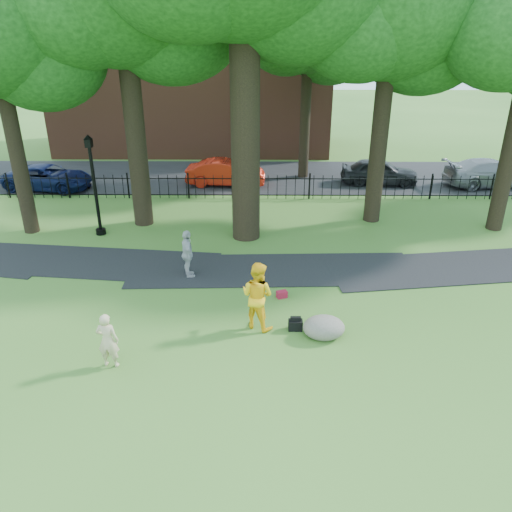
{
  "coord_description": "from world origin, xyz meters",
  "views": [
    {
      "loc": [
        0.57,
        -11.86,
        7.79
      ],
      "look_at": [
        0.45,
        2.0,
        1.42
      ],
      "focal_mm": 35.0,
      "sensor_mm": 36.0,
      "label": 1
    }
  ],
  "objects_px": {
    "lamppost": "(95,187)",
    "red_sedan": "(226,173)",
    "man": "(257,295)",
    "boulder": "(324,326)",
    "woman": "(108,340)"
  },
  "relations": [
    {
      "from": "woman",
      "to": "red_sedan",
      "type": "relative_size",
      "value": 0.36
    },
    {
      "from": "man",
      "to": "boulder",
      "type": "xyz_separation_m",
      "value": [
        1.83,
        -0.5,
        -0.66
      ]
    },
    {
      "from": "boulder",
      "to": "red_sedan",
      "type": "height_order",
      "value": "red_sedan"
    },
    {
      "from": "lamppost",
      "to": "boulder",
      "type": "bearing_deg",
      "value": -37.15
    },
    {
      "from": "man",
      "to": "boulder",
      "type": "height_order",
      "value": "man"
    },
    {
      "from": "lamppost",
      "to": "man",
      "type": "bearing_deg",
      "value": -42.24
    },
    {
      "from": "boulder",
      "to": "lamppost",
      "type": "bearing_deg",
      "value": 138.3
    },
    {
      "from": "man",
      "to": "red_sedan",
      "type": "xyz_separation_m",
      "value": [
        -1.8,
        14.02,
        -0.31
      ]
    },
    {
      "from": "boulder",
      "to": "red_sedan",
      "type": "xyz_separation_m",
      "value": [
        -3.63,
        14.52,
        0.35
      ]
    },
    {
      "from": "lamppost",
      "to": "red_sedan",
      "type": "xyz_separation_m",
      "value": [
        4.72,
        7.08,
        -1.31
      ]
    },
    {
      "from": "woman",
      "to": "red_sedan",
      "type": "bearing_deg",
      "value": -93.45
    },
    {
      "from": "woman",
      "to": "boulder",
      "type": "bearing_deg",
      "value": -162.79
    },
    {
      "from": "boulder",
      "to": "man",
      "type": "bearing_deg",
      "value": 164.72
    },
    {
      "from": "man",
      "to": "lamppost",
      "type": "relative_size",
      "value": 0.49
    },
    {
      "from": "woman",
      "to": "red_sedan",
      "type": "xyz_separation_m",
      "value": [
        1.89,
        15.88,
        -0.06
      ]
    }
  ]
}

